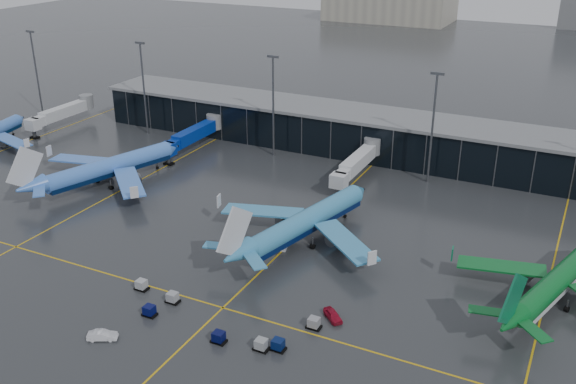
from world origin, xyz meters
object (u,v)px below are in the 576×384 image
at_px(airliner_klm_near, 307,209).
at_px(airliner_arkefly, 109,157).
at_px(service_van_white, 102,335).
at_px(service_van_red, 333,315).
at_px(airliner_aer_lingus, 561,268).
at_px(baggage_carts, 217,320).
at_px(mobile_airstair, 281,244).

bearing_deg(airliner_klm_near, airliner_arkefly, -172.41).
bearing_deg(service_van_white, service_van_red, -82.87).
height_order(airliner_arkefly, airliner_aer_lingus, airliner_arkefly).
bearing_deg(service_van_white, airliner_aer_lingus, -83.03).
xyz_separation_m(baggage_carts, service_van_white, (-12.78, -10.63, -0.04)).
distance_m(airliner_klm_near, airliner_aer_lingus, 44.18).
distance_m(airliner_arkefly, airliner_klm_near, 51.88).
relative_size(airliner_aer_lingus, service_van_red, 9.14).
distance_m(airliner_arkefly, airliner_aer_lingus, 95.99).
height_order(airliner_aer_lingus, mobile_airstair, airliner_aer_lingus).
bearing_deg(service_van_white, airliner_arkefly, 11.39).
height_order(baggage_carts, service_van_red, baggage_carts).
xyz_separation_m(baggage_carts, mobile_airstair, (-2.24, 25.85, 0.01)).
distance_m(airliner_aer_lingus, service_van_red, 36.58).
height_order(airliner_aer_lingus, service_van_white, airliner_aer_lingus).
height_order(mobile_airstair, service_van_white, mobile_airstair).
bearing_deg(baggage_carts, service_van_white, -140.25).
bearing_deg(mobile_airstair, airliner_klm_near, 44.02).
bearing_deg(airliner_aer_lingus, mobile_airstair, -158.55).
bearing_deg(airliner_aer_lingus, service_van_red, -128.35).
relative_size(airliner_aer_lingus, mobile_airstair, 10.49).
bearing_deg(airliner_arkefly, baggage_carts, -17.75).
xyz_separation_m(mobile_airstair, service_van_white, (-10.54, -36.48, -0.05)).
bearing_deg(airliner_arkefly, airliner_klm_near, 11.69).
distance_m(airliner_aer_lingus, baggage_carts, 54.02).
distance_m(airliner_arkefly, service_van_white, 60.42).
distance_m(airliner_klm_near, baggage_carts, 31.23).
distance_m(airliner_arkefly, service_van_red, 71.55).
bearing_deg(airliner_arkefly, airliner_aer_lingus, 13.69).
xyz_separation_m(airliner_klm_near, baggage_carts, (-0.74, -30.69, -5.78)).
relative_size(airliner_klm_near, service_van_red, 10.17).
relative_size(airliner_klm_near, service_van_white, 9.77).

